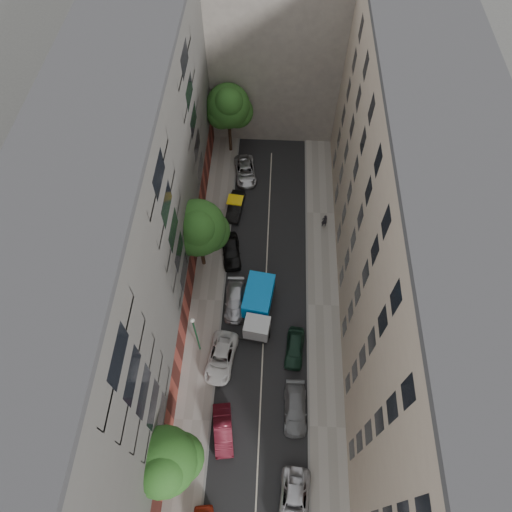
# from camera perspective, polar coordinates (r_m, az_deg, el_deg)

# --- Properties ---
(ground) EXTENTS (120.00, 120.00, 0.00)m
(ground) POSITION_cam_1_polar(r_m,az_deg,el_deg) (43.41, 1.12, -5.92)
(ground) COLOR #4C4C49
(ground) RESTS_ON ground
(road_surface) EXTENTS (8.00, 44.00, 0.02)m
(road_surface) POSITION_cam_1_polar(r_m,az_deg,el_deg) (43.40, 1.12, -5.91)
(road_surface) COLOR black
(road_surface) RESTS_ON ground
(sidewalk_left) EXTENTS (3.00, 44.00, 0.15)m
(sidewalk_left) POSITION_cam_1_polar(r_m,az_deg,el_deg) (43.70, -6.13, -5.51)
(sidewalk_left) COLOR gray
(sidewalk_left) RESTS_ON ground
(sidewalk_right) EXTENTS (3.00, 44.00, 0.15)m
(sidewalk_right) POSITION_cam_1_polar(r_m,az_deg,el_deg) (43.67, 8.39, -6.13)
(sidewalk_right) COLOR gray
(sidewalk_right) RESTS_ON ground
(building_left) EXTENTS (8.00, 44.00, 20.00)m
(building_left) POSITION_cam_1_polar(r_m,az_deg,el_deg) (36.51, -16.14, 2.18)
(building_left) COLOR #514F4C
(building_left) RESTS_ON ground
(building_right) EXTENTS (8.00, 44.00, 20.00)m
(building_right) POSITION_cam_1_polar(r_m,az_deg,el_deg) (36.43, 18.95, 0.72)
(building_right) COLOR tan
(building_right) RESTS_ON ground
(building_endcap) EXTENTS (18.00, 12.00, 18.00)m
(building_endcap) POSITION_cam_1_polar(r_m,az_deg,el_deg) (56.09, 2.55, 25.25)
(building_endcap) COLOR gray
(building_endcap) RESTS_ON ground
(tarp_truck) EXTENTS (3.12, 6.21, 2.74)m
(tarp_truck) POSITION_cam_1_polar(r_m,az_deg,el_deg) (41.59, 0.27, -6.24)
(tarp_truck) COLOR black
(tarp_truck) RESTS_ON ground
(car_left_1) EXTENTS (2.04, 4.30, 1.36)m
(car_left_1) POSITION_cam_1_polar(r_m,az_deg,el_deg) (38.97, -4.14, -20.88)
(car_left_1) COLOR #4B0F19
(car_left_1) RESTS_ON ground
(car_left_2) EXTENTS (2.92, 5.17, 1.36)m
(car_left_2) POSITION_cam_1_polar(r_m,az_deg,el_deg) (40.65, -4.40, -12.54)
(car_left_2) COLOR silver
(car_left_2) RESTS_ON ground
(car_left_3) EXTENTS (1.95, 4.58, 1.32)m
(car_left_3) POSITION_cam_1_polar(r_m,az_deg,el_deg) (42.83, -2.64, -5.58)
(car_left_3) COLOR #AFAEB3
(car_left_3) RESTS_ON ground
(car_left_4) EXTENTS (2.47, 4.62, 1.49)m
(car_left_4) POSITION_cam_1_polar(r_m,az_deg,el_deg) (45.54, -3.13, 0.64)
(car_left_4) COLOR black
(car_left_4) RESTS_ON ground
(car_left_5) EXTENTS (1.95, 4.31, 1.37)m
(car_left_5) POSITION_cam_1_polar(r_m,az_deg,el_deg) (48.95, -2.59, 6.21)
(car_left_5) COLOR black
(car_left_5) RESTS_ON ground
(car_left_6) EXTENTS (2.93, 5.07, 1.33)m
(car_left_6) POSITION_cam_1_polar(r_m,az_deg,el_deg) (52.32, -1.34, 10.59)
(car_left_6) COLOR #B5B5BA
(car_left_6) RESTS_ON ground
(car_right_0) EXTENTS (2.61, 5.01, 1.35)m
(car_right_0) POSITION_cam_1_polar(r_m,az_deg,el_deg) (38.29, 4.77, -28.34)
(car_right_0) COLOR #BAB9BF
(car_right_0) RESTS_ON ground
(car_right_1) EXTENTS (1.89, 4.51, 1.30)m
(car_right_1) POSITION_cam_1_polar(r_m,az_deg,el_deg) (39.42, 4.93, -18.51)
(car_right_1) COLOR slate
(car_right_1) RESTS_ON ground
(car_right_2) EXTENTS (1.94, 4.05, 1.34)m
(car_right_2) POSITION_cam_1_polar(r_m,az_deg,el_deg) (41.00, 4.87, -11.39)
(car_right_2) COLOR black
(car_right_2) RESTS_ON ground
(tree_near) EXTENTS (5.01, 4.70, 7.77)m
(tree_near) POSITION_cam_1_polar(r_m,az_deg,el_deg) (34.36, -11.32, -24.10)
(tree_near) COLOR #382619
(tree_near) RESTS_ON sidewalk_left
(tree_mid) EXTENTS (5.42, 5.17, 8.67)m
(tree_mid) POSITION_cam_1_polar(r_m,az_deg,el_deg) (40.89, -7.18, 3.25)
(tree_mid) COLOR #382619
(tree_mid) RESTS_ON sidewalk_left
(tree_far) EXTENTS (5.04, 4.74, 8.99)m
(tree_far) POSITION_cam_1_polar(r_m,az_deg,el_deg) (51.32, -3.40, 17.98)
(tree_far) COLOR #382619
(tree_far) RESTS_ON sidewalk_left
(lamp_post) EXTENTS (0.36, 0.36, 6.15)m
(lamp_post) POSITION_cam_1_polar(r_m,az_deg,el_deg) (38.19, -7.59, -9.35)
(lamp_post) COLOR #195831
(lamp_post) RESTS_ON sidewalk_left
(pedestrian) EXTENTS (0.69, 0.51, 1.72)m
(pedestrian) POSITION_cam_1_polar(r_m,az_deg,el_deg) (47.85, 8.55, 4.38)
(pedestrian) COLOR black
(pedestrian) RESTS_ON sidewalk_right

